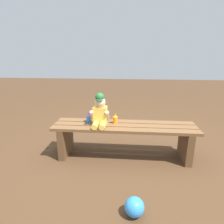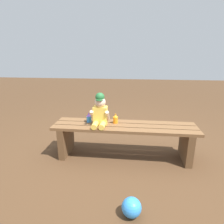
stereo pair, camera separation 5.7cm
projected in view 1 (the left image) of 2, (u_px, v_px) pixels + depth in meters
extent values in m
plane|color=#4C331E|center=(124.00, 156.00, 2.50)|extent=(16.00, 16.00, 0.00)
cube|color=brown|center=(124.00, 131.00, 2.24)|extent=(1.78, 0.13, 0.04)
cube|color=brown|center=(124.00, 126.00, 2.37)|extent=(1.78, 0.13, 0.04)
cube|color=brown|center=(125.00, 122.00, 2.51)|extent=(1.78, 0.13, 0.04)
cube|color=brown|center=(66.00, 140.00, 2.50)|extent=(0.08, 0.41, 0.40)
cube|color=brown|center=(186.00, 144.00, 2.37)|extent=(0.08, 0.41, 0.40)
cube|color=#F2C64C|center=(100.00, 116.00, 2.35)|extent=(0.17, 0.12, 0.23)
sphere|color=beige|center=(100.00, 102.00, 2.30)|extent=(0.14, 0.14, 0.14)
cylinder|color=#266633|center=(99.00, 100.00, 2.26)|extent=(0.09, 0.09, 0.01)
sphere|color=#266633|center=(100.00, 97.00, 2.29)|extent=(0.11, 0.11, 0.11)
cylinder|color=#FED050|center=(95.00, 125.00, 2.27)|extent=(0.07, 0.16, 0.07)
cylinder|color=#FED050|center=(103.00, 125.00, 2.26)|extent=(0.07, 0.16, 0.07)
cylinder|color=beige|center=(92.00, 115.00, 2.33)|extent=(0.04, 0.12, 0.14)
cylinder|color=beige|center=(107.00, 116.00, 2.31)|extent=(0.04, 0.12, 0.14)
cylinder|color=#338CE5|center=(89.00, 119.00, 2.45)|extent=(0.06, 0.06, 0.09)
cone|color=#8C4CCC|center=(88.00, 115.00, 2.43)|extent=(0.06, 0.06, 0.03)
cylinder|color=#8C4CCC|center=(88.00, 114.00, 2.43)|extent=(0.01, 0.01, 0.02)
cylinder|color=orange|center=(115.00, 120.00, 2.42)|extent=(0.06, 0.06, 0.09)
cone|color=orange|center=(115.00, 116.00, 2.40)|extent=(0.06, 0.06, 0.03)
cylinder|color=orange|center=(115.00, 115.00, 2.40)|extent=(0.01, 0.01, 0.02)
sphere|color=#338CE5|center=(134.00, 207.00, 1.55)|extent=(0.16, 0.16, 0.16)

